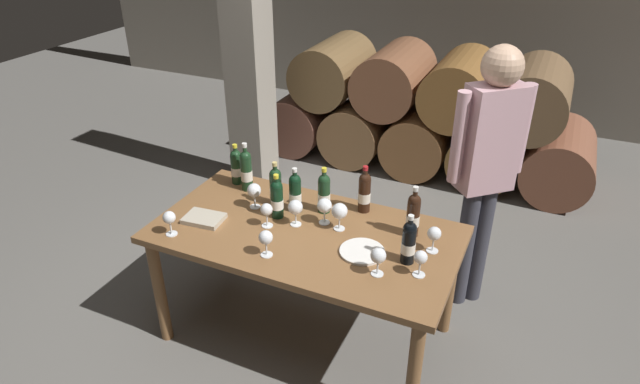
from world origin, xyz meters
The scene contains 26 objects.
ground_plane centered at (0.00, 0.00, 0.00)m, with size 14.00×14.00×0.00m, color #66635E.
barrel_stack centered at (0.00, 2.60, 0.54)m, with size 3.12×0.90×1.15m.
stone_pillar centered at (-1.30, 1.60, 1.30)m, with size 0.32×0.32×2.60m, color gray.
dining_table centered at (0.00, 0.00, 0.67)m, with size 1.70×0.90×0.76m.
wine_bottle_0 centered at (-0.54, 0.29, 0.90)m, with size 0.07×0.07×0.32m.
wine_bottle_1 centered at (0.01, 0.24, 0.88)m, with size 0.07×0.07×0.29m.
wine_bottle_2 centered at (0.22, 0.35, 0.89)m, with size 0.07×0.07×0.29m.
wine_bottle_3 centered at (0.55, 0.21, 0.89)m, with size 0.07×0.07×0.30m.
wine_bottle_4 centered at (-0.22, 0.08, 0.88)m, with size 0.07×0.07×0.27m.
wine_bottle_5 centered at (-0.65, 0.33, 0.88)m, with size 0.07×0.07×0.27m.
wine_bottle_6 centered at (-0.15, 0.18, 0.88)m, with size 0.07×0.07×0.28m.
wine_bottle_7 centered at (-0.29, 0.19, 0.88)m, with size 0.07×0.07×0.28m.
wine_bottle_8 centered at (0.60, -0.03, 0.88)m, with size 0.07×0.07×0.28m.
wine_glass_0 centered at (-0.66, -0.33, 0.86)m, with size 0.07×0.07×0.15m.
wine_glass_1 centered at (0.68, -0.12, 0.86)m, with size 0.07×0.07×0.14m.
wine_glass_2 centered at (0.16, 0.10, 0.87)m, with size 0.09×0.09×0.16m.
wine_glass_3 centered at (0.06, 0.13, 0.87)m, with size 0.08×0.08×0.16m.
wine_glass_4 centered at (-0.22, -0.04, 0.86)m, with size 0.07×0.07×0.14m.
wine_glass_5 centered at (0.49, -0.20, 0.87)m, with size 0.08×0.08×0.15m.
wine_glass_6 centered at (-0.08, 0.04, 0.87)m, with size 0.08×0.08×0.16m.
wine_glass_7 centered at (-0.39, 0.11, 0.87)m, with size 0.08×0.08×0.16m.
wine_glass_8 centered at (0.69, 0.11, 0.86)m, with size 0.07×0.07×0.15m.
wine_glass_9 centered at (-0.08, -0.28, 0.87)m, with size 0.07×0.07×0.15m.
tasting_notebook centered at (-0.58, -0.14, 0.77)m, with size 0.22×0.16×0.03m, color #B2A893.
serving_plate centered at (0.36, -0.06, 0.77)m, with size 0.24×0.24×0.01m, color white.
sommelier_presenting centered at (0.83, 0.75, 1.04)m, with size 0.39×0.36×1.72m.
Camera 1 is at (1.13, -2.27, 2.44)m, focal length 30.55 mm.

